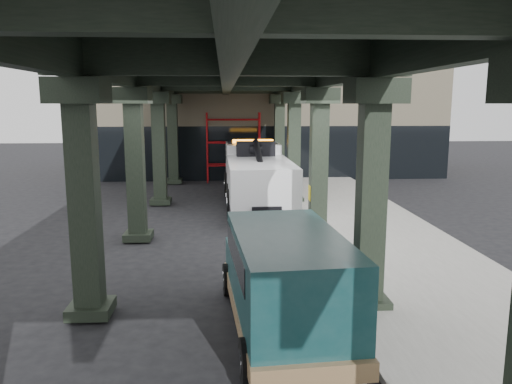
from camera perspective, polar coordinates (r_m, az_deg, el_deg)
name	(u,v)px	position (r m, az deg, el deg)	size (l,w,h in m)	color
ground	(243,257)	(14.97, -1.51, -7.43)	(90.00, 90.00, 0.00)	black
sidewalk	(372,235)	(17.59, 13.11, -4.78)	(5.00, 40.00, 0.15)	gray
lane_stripe	(291,238)	(17.02, 3.99, -5.27)	(0.12, 38.00, 0.01)	silver
viaduct	(227,73)	(16.30, -3.31, 13.43)	(7.40, 32.00, 6.40)	black
building	(261,111)	(34.36, 0.58, 9.23)	(22.00, 10.00, 8.00)	#C6B793
scaffolding	(233,146)	(29.01, -2.61, 5.33)	(3.08, 0.88, 4.00)	#A90D11
tow_truck	(256,174)	(22.08, 0.03, 2.12)	(2.89, 9.12, 2.97)	black
towed_van	(284,279)	(9.86, 3.27, -9.86)	(2.43, 5.37, 2.12)	#10383B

